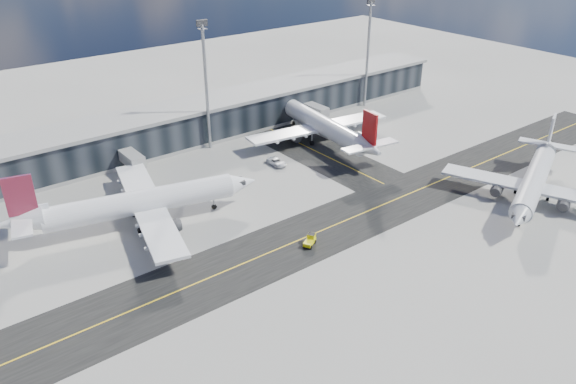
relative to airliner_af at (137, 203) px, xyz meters
The scene contains 9 objects.
ground 37.88m from the airliner_af, 42.26° to the right, with size 300.00×300.00×0.00m, color gray.
taxiway_lanes 35.21m from the airliner_af, 24.64° to the right, with size 180.00×63.00×0.03m.
terminal_concourse 40.69m from the airliner_af, 46.72° to the left, with size 152.00×19.80×8.80m.
floodlight_masts 37.68m from the airliner_af, 39.17° to the left, with size 102.50×0.70×28.90m.
airliner_af is the anchor object (origin of this frame).
airliner_redtail 51.56m from the airliner_af, 10.48° to the left, with size 36.74×42.94×12.72m.
airliner_near 73.73m from the airliner_af, 29.92° to the right, with size 37.81×32.70×11.67m.
baggage_tug 30.75m from the airliner_af, 50.31° to the right, with size 3.08×2.50×1.75m.
service_van 34.82m from the airliner_af, ahead, with size 2.39×5.19×1.44m, color white.
Camera 1 is at (-59.59, -58.33, 50.60)m, focal length 35.00 mm.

